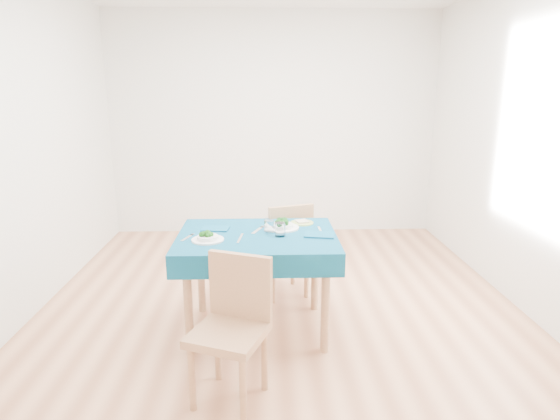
{
  "coord_description": "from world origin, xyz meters",
  "views": [
    {
      "loc": [
        -0.13,
        -3.59,
        1.77
      ],
      "look_at": [
        0.0,
        0.0,
        0.85
      ],
      "focal_mm": 30.0,
      "sensor_mm": 36.0,
      "label": 1
    }
  ],
  "objects_px": {
    "chair_far": "(283,241)",
    "bowl_far": "(282,223)",
    "chair_near": "(228,323)",
    "bowl_near": "(208,236)",
    "side_plate": "(302,223)",
    "table": "(258,283)"
  },
  "relations": [
    {
      "from": "bowl_near",
      "to": "bowl_far",
      "type": "relative_size",
      "value": 0.88
    },
    {
      "from": "bowl_near",
      "to": "side_plate",
      "type": "relative_size",
      "value": 1.24
    },
    {
      "from": "chair_near",
      "to": "chair_far",
      "type": "relative_size",
      "value": 1.01
    },
    {
      "from": "bowl_far",
      "to": "chair_far",
      "type": "bearing_deg",
      "value": 86.38
    },
    {
      "from": "side_plate",
      "to": "bowl_near",
      "type": "bearing_deg",
      "value": -149.14
    },
    {
      "from": "bowl_far",
      "to": "side_plate",
      "type": "distance_m",
      "value": 0.21
    },
    {
      "from": "chair_near",
      "to": "bowl_far",
      "type": "distance_m",
      "value": 1.08
    },
    {
      "from": "table",
      "to": "bowl_far",
      "type": "xyz_separation_m",
      "value": [
        0.19,
        0.15,
        0.42
      ]
    },
    {
      "from": "chair_far",
      "to": "bowl_far",
      "type": "xyz_separation_m",
      "value": [
        -0.03,
        -0.5,
        0.31
      ]
    },
    {
      "from": "bowl_near",
      "to": "bowl_far",
      "type": "xyz_separation_m",
      "value": [
        0.53,
        0.28,
        0.0
      ]
    },
    {
      "from": "table",
      "to": "chair_near",
      "type": "xyz_separation_m",
      "value": [
        -0.16,
        -0.83,
        0.11
      ]
    },
    {
      "from": "chair_near",
      "to": "bowl_near",
      "type": "height_order",
      "value": "chair_near"
    },
    {
      "from": "chair_near",
      "to": "side_plate",
      "type": "relative_size",
      "value": 5.45
    },
    {
      "from": "bowl_near",
      "to": "chair_near",
      "type": "bearing_deg",
      "value": -75.3
    },
    {
      "from": "side_plate",
      "to": "chair_far",
      "type": "bearing_deg",
      "value": 109.23
    },
    {
      "from": "bowl_near",
      "to": "side_plate",
      "type": "distance_m",
      "value": 0.8
    },
    {
      "from": "chair_far",
      "to": "chair_near",
      "type": "bearing_deg",
      "value": 56.51
    },
    {
      "from": "table",
      "to": "bowl_near",
      "type": "xyz_separation_m",
      "value": [
        -0.34,
        -0.13,
        0.41
      ]
    },
    {
      "from": "table",
      "to": "chair_far",
      "type": "bearing_deg",
      "value": 71.37
    },
    {
      "from": "chair_near",
      "to": "table",
      "type": "bearing_deg",
      "value": 101.07
    },
    {
      "from": "bowl_near",
      "to": "bowl_far",
      "type": "height_order",
      "value": "bowl_far"
    },
    {
      "from": "table",
      "to": "bowl_far",
      "type": "bearing_deg",
      "value": 38.4
    }
  ]
}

